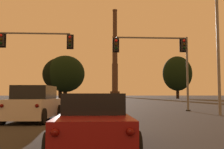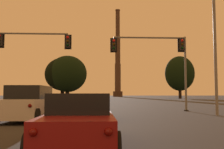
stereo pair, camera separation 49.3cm
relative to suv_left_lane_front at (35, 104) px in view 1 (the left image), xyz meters
name	(u,v)px [view 1 (the left image)]	position (x,y,z in m)	size (l,w,h in m)	color
suv_left_lane_front	(35,104)	(0.00, 0.00, 0.00)	(2.28, 4.97, 1.86)	silver
sedan_center_lane_front	(91,107)	(3.03, 0.92, -0.23)	(2.19, 4.78, 1.43)	maroon
sedan_center_lane_second	(93,120)	(3.24, -6.88, -0.23)	(2.01, 4.72, 1.43)	maroon
traffic_light_overhead_left	(23,50)	(-2.72, 7.25, 4.12)	(6.32, 0.50, 6.52)	slate
traffic_light_overhead_right	(162,53)	(8.92, 7.42, 3.97)	(6.58, 0.50, 6.31)	slate
street_lamp	(213,28)	(11.29, 2.92, 5.06)	(2.70, 0.36, 9.99)	slate
smokestack	(115,62)	(14.14, 139.34, 19.56)	(5.58, 5.58, 52.19)	#3C2B22
treeline_far_right	(60,74)	(-7.93, 67.63, 6.74)	(11.01, 9.91, 12.80)	black
treeline_left_mid	(177,74)	(29.32, 68.36, 7.17)	(9.43, 8.49, 13.67)	black
treeline_center_left	(65,74)	(-6.33, 67.08, 6.83)	(11.89, 10.71, 13.40)	black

